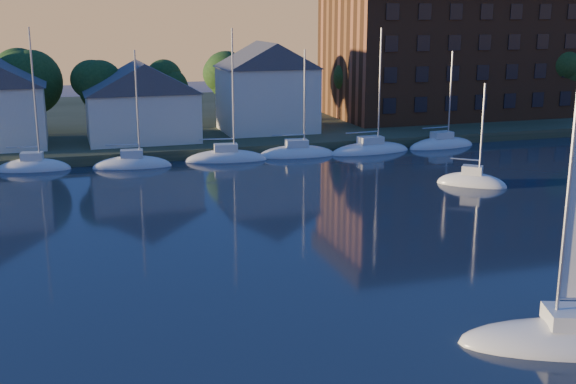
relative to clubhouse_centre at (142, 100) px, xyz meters
name	(u,v)px	position (x,y,z in m)	size (l,w,h in m)	color
shoreline_land	(175,122)	(6.00, 18.00, -5.13)	(160.00, 50.00, 2.00)	#2E3921
wooden_dock	(210,155)	(6.00, -5.00, -5.13)	(120.00, 3.00, 1.00)	brown
clubhouse_centre	(142,100)	(0.00, 0.00, 0.00)	(11.55, 8.40, 8.08)	silver
clubhouse_east	(267,86)	(14.00, 2.00, 0.87)	(10.50, 8.40, 9.80)	silver
condo_block	(450,45)	(40.00, 7.95, 4.66)	(31.00, 17.00, 17.40)	brown
tree_line	(206,74)	(8.00, 6.00, 2.04)	(93.40, 5.40, 8.90)	#362418
moored_fleet	(132,165)	(-2.00, -8.00, -5.03)	(71.50, 2.40, 12.05)	silver
drifting_sailboat_right	(471,184)	(24.12, -24.37, -5.04)	(5.66, 5.15, 9.55)	silver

